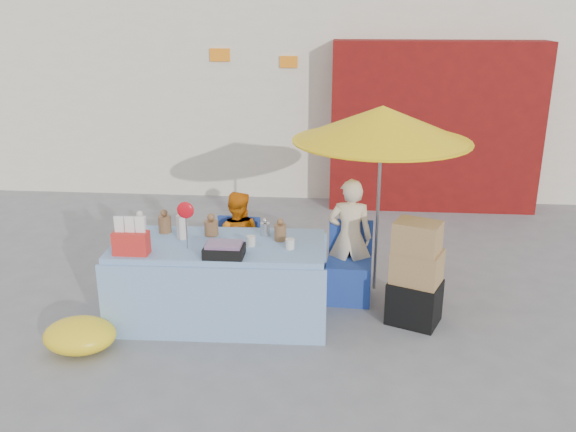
# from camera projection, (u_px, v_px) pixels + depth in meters

# --- Properties ---
(ground) EXTENTS (80.00, 80.00, 0.00)m
(ground) POSITION_uv_depth(u_px,v_px,m) (261.00, 329.00, 6.11)
(ground) COLOR slate
(ground) RESTS_ON ground
(backdrop) EXTENTS (14.00, 8.00, 7.80)m
(backdrop) POSITION_uv_depth(u_px,v_px,m) (332.00, 6.00, 12.16)
(backdrop) COLOR silver
(backdrop) RESTS_ON ground
(market_table) EXTENTS (2.19, 1.07, 1.31)m
(market_table) POSITION_uv_depth(u_px,v_px,m) (219.00, 280.00, 6.20)
(market_table) COLOR #84A5D3
(market_table) RESTS_ON ground
(chair_left) EXTENTS (0.51, 0.50, 0.85)m
(chair_left) POSITION_uv_depth(u_px,v_px,m) (236.00, 273.00, 6.78)
(chair_left) COLOR navy
(chair_left) RESTS_ON ground
(chair_right) EXTENTS (0.51, 0.50, 0.85)m
(chair_right) POSITION_uv_depth(u_px,v_px,m) (349.00, 277.00, 6.68)
(chair_right) COLOR navy
(chair_right) RESTS_ON ground
(vendor_orange) EXTENTS (0.59, 0.47, 1.16)m
(vendor_orange) POSITION_uv_depth(u_px,v_px,m) (237.00, 241.00, 6.80)
(vendor_orange) COLOR orange
(vendor_orange) RESTS_ON ground
(vendor_beige) EXTENTS (0.50, 0.35, 1.33)m
(vendor_beige) POSITION_uv_depth(u_px,v_px,m) (350.00, 238.00, 6.67)
(vendor_beige) COLOR beige
(vendor_beige) RESTS_ON ground
(umbrella) EXTENTS (1.90, 1.90, 2.09)m
(umbrella) POSITION_uv_depth(u_px,v_px,m) (382.00, 125.00, 6.39)
(umbrella) COLOR gray
(umbrella) RESTS_ON ground
(box_stack) EXTENTS (0.61, 0.56, 1.09)m
(box_stack) POSITION_uv_depth(u_px,v_px,m) (416.00, 277.00, 6.09)
(box_stack) COLOR black
(box_stack) RESTS_ON ground
(tarp_bundle) EXTENTS (0.73, 0.61, 0.31)m
(tarp_bundle) POSITION_uv_depth(u_px,v_px,m) (80.00, 335.00, 5.68)
(tarp_bundle) COLOR yellow
(tarp_bundle) RESTS_ON ground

